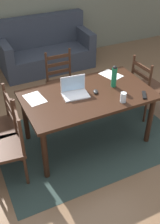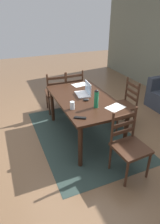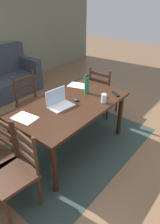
{
  "view_description": "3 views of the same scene",
  "coord_description": "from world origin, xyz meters",
  "px_view_note": "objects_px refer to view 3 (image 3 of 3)",
  "views": [
    {
      "loc": [
        -1.36,
        -2.6,
        2.61
      ],
      "look_at": [
        -0.08,
        0.06,
        0.46
      ],
      "focal_mm": 44.09,
      "sensor_mm": 36.0,
      "label": 1
    },
    {
      "loc": [
        2.87,
        -1.3,
        2.17
      ],
      "look_at": [
        0.11,
        -0.13,
        0.56
      ],
      "focal_mm": 31.85,
      "sensor_mm": 36.0,
      "label": 2
    },
    {
      "loc": [
        -1.91,
        -1.71,
        2.15
      ],
      "look_at": [
        0.08,
        -0.1,
        0.62
      ],
      "focal_mm": 34.14,
      "sensor_mm": 36.0,
      "label": 3
    }
  ],
  "objects_px": {
    "chair_right_far": "(103,92)",
    "tv_remote": "(115,94)",
    "computer_mouse": "(76,100)",
    "chair_far_head": "(33,103)",
    "water_bottle": "(87,83)",
    "dining_table": "(71,109)",
    "laptop": "(59,102)",
    "drinking_glass": "(104,98)",
    "chair_left_near": "(15,173)"
  },
  "relations": [
    {
      "from": "chair_right_far",
      "to": "tv_remote",
      "type": "xyz_separation_m",
      "value": [
        -0.49,
        -0.53,
        0.3
      ]
    },
    {
      "from": "computer_mouse",
      "to": "chair_right_far",
      "type": "bearing_deg",
      "value": 32.83
    },
    {
      "from": "chair_far_head",
      "to": "water_bottle",
      "type": "height_order",
      "value": "water_bottle"
    },
    {
      "from": "dining_table",
      "to": "chair_far_head",
      "type": "height_order",
      "value": "chair_far_head"
    },
    {
      "from": "laptop",
      "to": "chair_far_head",
      "type": "bearing_deg",
      "value": 78.97
    },
    {
      "from": "dining_table",
      "to": "drinking_glass",
      "type": "distance_m",
      "value": 0.48
    },
    {
      "from": "chair_left_near",
      "to": "chair_right_far",
      "type": "bearing_deg",
      "value": 9.66
    },
    {
      "from": "chair_right_far",
      "to": "drinking_glass",
      "type": "height_order",
      "value": "chair_right_far"
    },
    {
      "from": "tv_remote",
      "to": "dining_table",
      "type": "bearing_deg",
      "value": 3.01
    },
    {
      "from": "laptop",
      "to": "drinking_glass",
      "type": "height_order",
      "value": "laptop"
    },
    {
      "from": "laptop",
      "to": "drinking_glass",
      "type": "bearing_deg",
      "value": -42.57
    },
    {
      "from": "dining_table",
      "to": "tv_remote",
      "type": "distance_m",
      "value": 0.71
    },
    {
      "from": "dining_table",
      "to": "computer_mouse",
      "type": "distance_m",
      "value": 0.15
    },
    {
      "from": "dining_table",
      "to": "laptop",
      "type": "xyz_separation_m",
      "value": [
        -0.15,
        0.08,
        0.15
      ]
    },
    {
      "from": "water_bottle",
      "to": "tv_remote",
      "type": "bearing_deg",
      "value": -58.17
    },
    {
      "from": "chair_left_near",
      "to": "tv_remote",
      "type": "relative_size",
      "value": 5.59
    },
    {
      "from": "chair_far_head",
      "to": "drinking_glass",
      "type": "height_order",
      "value": "chair_far_head"
    },
    {
      "from": "laptop",
      "to": "drinking_glass",
      "type": "relative_size",
      "value": 2.75
    },
    {
      "from": "chair_right_far",
      "to": "chair_left_near",
      "type": "bearing_deg",
      "value": -170.34
    },
    {
      "from": "dining_table",
      "to": "chair_left_near",
      "type": "relative_size",
      "value": 1.73
    },
    {
      "from": "computer_mouse",
      "to": "dining_table",
      "type": "bearing_deg",
      "value": -167.13
    },
    {
      "from": "drinking_glass",
      "to": "computer_mouse",
      "type": "distance_m",
      "value": 0.38
    },
    {
      "from": "laptop",
      "to": "chair_right_far",
      "type": "bearing_deg",
      "value": 4.97
    },
    {
      "from": "chair_left_near",
      "to": "tv_remote",
      "type": "xyz_separation_m",
      "value": [
        1.73,
        -0.15,
        0.3
      ]
    },
    {
      "from": "computer_mouse",
      "to": "tv_remote",
      "type": "xyz_separation_m",
      "value": [
        0.51,
        -0.32,
        -0.01
      ]
    },
    {
      "from": "drinking_glass",
      "to": "tv_remote",
      "type": "relative_size",
      "value": 0.73
    },
    {
      "from": "laptop",
      "to": "computer_mouse",
      "type": "xyz_separation_m",
      "value": [
        0.25,
        -0.09,
        -0.04
      ]
    },
    {
      "from": "chair_left_near",
      "to": "water_bottle",
      "type": "relative_size",
      "value": 3.2
    },
    {
      "from": "chair_far_head",
      "to": "computer_mouse",
      "type": "xyz_separation_m",
      "value": [
        0.1,
        -0.86,
        0.31
      ]
    },
    {
      "from": "chair_right_far",
      "to": "drinking_glass",
      "type": "bearing_deg",
      "value": -146.93
    },
    {
      "from": "computer_mouse",
      "to": "laptop",
      "type": "bearing_deg",
      "value": -178.46
    },
    {
      "from": "dining_table",
      "to": "water_bottle",
      "type": "relative_size",
      "value": 5.54
    },
    {
      "from": "chair_right_far",
      "to": "chair_far_head",
      "type": "relative_size",
      "value": 1.0
    },
    {
      "from": "chair_left_near",
      "to": "laptop",
      "type": "distance_m",
      "value": 1.06
    },
    {
      "from": "laptop",
      "to": "computer_mouse",
      "type": "relative_size",
      "value": 3.43
    },
    {
      "from": "chair_left_near",
      "to": "tv_remote",
      "type": "bearing_deg",
      "value": -4.85
    },
    {
      "from": "chair_far_head",
      "to": "water_bottle",
      "type": "bearing_deg",
      "value": -64.36
    },
    {
      "from": "computer_mouse",
      "to": "water_bottle",
      "type": "bearing_deg",
      "value": 29.76
    },
    {
      "from": "drinking_glass",
      "to": "chair_right_far",
      "type": "bearing_deg",
      "value": 33.07
    },
    {
      "from": "chair_far_head",
      "to": "computer_mouse",
      "type": "relative_size",
      "value": 9.5
    },
    {
      "from": "water_bottle",
      "to": "drinking_glass",
      "type": "distance_m",
      "value": 0.39
    },
    {
      "from": "laptop",
      "to": "tv_remote",
      "type": "relative_size",
      "value": 2.02
    },
    {
      "from": "dining_table",
      "to": "chair_far_head",
      "type": "bearing_deg",
      "value": 89.93
    },
    {
      "from": "dining_table",
      "to": "chair_left_near",
      "type": "height_order",
      "value": "chair_left_near"
    },
    {
      "from": "chair_far_head",
      "to": "tv_remote",
      "type": "xyz_separation_m",
      "value": [
        0.62,
        -1.18,
        0.3
      ]
    },
    {
      "from": "chair_left_near",
      "to": "computer_mouse",
      "type": "xyz_separation_m",
      "value": [
        1.22,
        0.18,
        0.31
      ]
    },
    {
      "from": "dining_table",
      "to": "drinking_glass",
      "type": "relative_size",
      "value": 13.16
    },
    {
      "from": "chair_far_head",
      "to": "tv_remote",
      "type": "distance_m",
      "value": 1.37
    },
    {
      "from": "chair_left_near",
      "to": "chair_far_head",
      "type": "relative_size",
      "value": 1.0
    },
    {
      "from": "chair_left_near",
      "to": "computer_mouse",
      "type": "relative_size",
      "value": 9.5
    }
  ]
}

